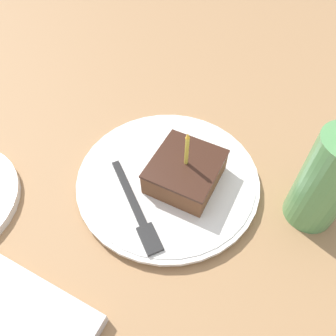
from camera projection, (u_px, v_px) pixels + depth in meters
ground_plane at (155, 194)px, 0.54m from camera, size 2.40×2.40×0.04m
plate at (168, 179)px, 0.53m from camera, size 0.29×0.29×0.02m
cake_slice at (185, 171)px, 0.50m from camera, size 0.10×0.11×0.11m
fork at (137, 210)px, 0.48m from camera, size 0.15×0.12×0.00m
bottle at (329, 178)px, 0.43m from camera, size 0.07×0.07×0.22m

